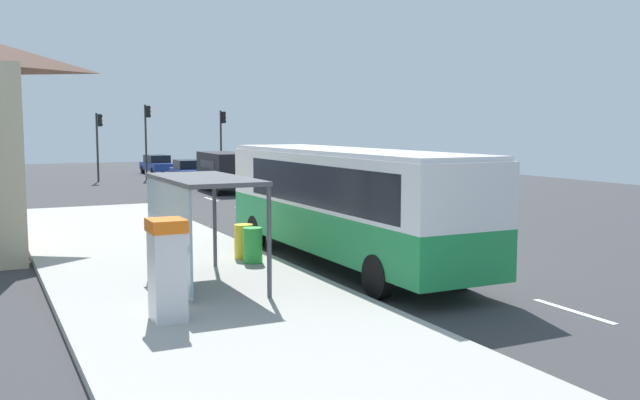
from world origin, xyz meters
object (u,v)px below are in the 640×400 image
Objects in this scene: bus at (344,199)px; sedan_near at (188,171)px; traffic_light_median at (147,130)px; white_van at (224,169)px; traffic_light_near_side at (222,133)px; traffic_light_far_side at (99,136)px; sedan_far at (157,164)px; ticket_machine at (167,269)px; recycling_bin_yellow at (244,241)px; recycling_bin_green at (253,245)px; bus_shelter at (191,203)px.

sedan_near is (4.02, 30.25, -1.05)m from bus.
traffic_light_median reaches higher than bus.
white_van is 12.24m from traffic_light_median.
bus is at bearing -102.50° from traffic_light_near_side.
traffic_light_median is (3.49, 0.80, 0.39)m from traffic_light_far_side.
traffic_light_far_side is (-5.30, 11.11, 1.81)m from white_van.
sedan_far is 2.31× the size of ticket_machine.
sedan_far is 7.91m from traffic_light_near_side.
recycling_bin_yellow is at bearing -97.96° from traffic_light_median.
bus is at bearing -93.53° from traffic_light_median.
bus is 30.54m from sedan_near.
white_van is 21.92m from recycling_bin_yellow.
sedan_far is 4.71× the size of recycling_bin_yellow.
ticket_machine is 5.81m from recycling_bin_green.
recycling_bin_green is at bearing -91.93° from traffic_light_far_side.
traffic_light_near_side reaches higher than white_van.
recycling_bin_green is at bearing 40.70° from bus_shelter.
traffic_light_far_side is 0.88× the size of traffic_light_median.
bus_shelter is (-2.21, -2.60, 1.44)m from recycling_bin_yellow.
sedan_far is 44.51m from ticket_machine.
white_van is at bearing 73.01° from recycling_bin_yellow.
recycling_bin_yellow is 0.18× the size of traffic_light_median.
white_van is 8.06m from sedan_near.
traffic_light_near_side is at bearing 77.50° from bus.
sedan_far is 6.17m from traffic_light_median.
traffic_light_far_side is (-8.60, 0.80, -0.14)m from traffic_light_near_side.
bus is at bearing -12.76° from recycling_bin_green.
bus reaches higher than white_van.
sedan_near and sedan_far have the same top height.
sedan_far is at bearing 77.90° from bus_shelter.
traffic_light_median is (-1.90, -5.18, 2.75)m from sedan_far.
white_van is 28.08m from ticket_machine.
white_van reaches higher than recycling_bin_green.
bus_shelter reaches higher than recycling_bin_green.
traffic_light_far_side reaches higher than recycling_bin_yellow.
recycling_bin_yellow is at bearing -91.97° from traffic_light_far_side.
traffic_light_far_side is (1.10, 32.75, 2.50)m from recycling_bin_green.
white_van is at bearing 73.53° from recycling_bin_green.
bus_shelter is at bearing -100.87° from traffic_light_median.
bus_shelter is at bearing -110.09° from white_van.
ticket_machine is at bearing -110.54° from white_van.
traffic_light_median is (4.60, 33.55, 2.88)m from recycling_bin_green.
sedan_far is (0.10, 17.09, -0.55)m from white_van.
traffic_light_median is 1.34× the size of bus_shelter.
bus_shelter is at bearing -95.46° from traffic_light_far_side.
white_van is 1.18× the size of sedan_near.
traffic_light_near_side is at bearing -17.40° from traffic_light_median.
recycling_bin_green is at bearing 53.39° from ticket_machine.
ticket_machine is 6.39m from recycling_bin_yellow.
white_van is 25.09m from bus_shelter.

